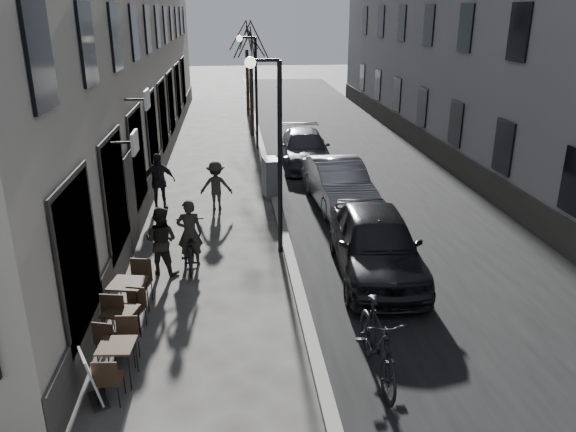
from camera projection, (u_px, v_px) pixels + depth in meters
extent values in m
plane|color=#3D3B38|center=(312.00, 393.00, 9.53)|extent=(120.00, 120.00, 0.00)
cube|color=black|center=(347.00, 157.00, 24.84)|extent=(7.30, 60.00, 0.00)
cube|color=gray|center=(264.00, 158.00, 24.47)|extent=(0.25, 60.00, 0.12)
cylinder|color=black|center=(280.00, 162.00, 14.27)|extent=(0.12, 0.12, 5.00)
cylinder|color=black|center=(265.00, 60.00, 13.37)|extent=(0.70, 0.08, 0.08)
sphere|color=#FFF2CC|center=(250.00, 62.00, 13.36)|extent=(0.28, 0.28, 0.28)
cylinder|color=black|center=(256.00, 95.00, 25.47)|extent=(0.12, 0.12, 5.00)
cylinder|color=black|center=(247.00, 37.00, 24.58)|extent=(0.70, 0.08, 0.08)
sphere|color=#FFF2CC|center=(239.00, 38.00, 24.56)|extent=(0.28, 0.28, 0.28)
cylinder|color=black|center=(252.00, 97.00, 28.45)|extent=(0.20, 0.20, 3.90)
cylinder|color=black|center=(248.00, 83.00, 34.05)|extent=(0.20, 0.20, 3.90)
cube|color=black|center=(116.00, 346.00, 9.61)|extent=(0.65, 0.65, 0.04)
cylinder|color=black|center=(100.00, 373.00, 9.50)|extent=(0.02, 0.02, 0.70)
cylinder|color=black|center=(130.00, 372.00, 9.51)|extent=(0.02, 0.02, 0.70)
cylinder|color=black|center=(108.00, 356.00, 9.97)|extent=(0.02, 0.02, 0.70)
cylinder|color=black|center=(137.00, 355.00, 9.98)|extent=(0.02, 0.02, 0.70)
cube|color=black|center=(120.00, 311.00, 10.74)|extent=(0.73, 0.73, 0.04)
cylinder|color=black|center=(104.00, 333.00, 10.67)|extent=(0.02, 0.02, 0.69)
cylinder|color=black|center=(129.00, 336.00, 10.59)|extent=(0.02, 0.02, 0.69)
cylinder|color=black|center=(116.00, 320.00, 11.13)|extent=(0.02, 0.02, 0.69)
cylinder|color=black|center=(140.00, 322.00, 11.05)|extent=(0.02, 0.02, 0.69)
cube|color=black|center=(127.00, 283.00, 11.56)|extent=(0.81, 0.81, 0.04)
cylinder|color=black|center=(111.00, 308.00, 11.46)|extent=(0.03, 0.03, 0.80)
cylinder|color=black|center=(138.00, 309.00, 11.41)|extent=(0.03, 0.03, 0.80)
cylinder|color=black|center=(121.00, 294.00, 12.01)|extent=(0.03, 0.03, 0.80)
cylinder|color=black|center=(148.00, 296.00, 11.96)|extent=(0.03, 0.03, 0.80)
cube|color=black|center=(99.00, 400.00, 9.34)|extent=(0.47, 0.61, 0.04)
cube|color=beige|center=(91.00, 377.00, 9.17)|extent=(0.43, 0.60, 0.92)
cube|color=#5A5A5C|center=(271.00, 178.00, 19.40)|extent=(0.60, 0.95, 1.35)
imported|color=black|center=(190.00, 245.00, 14.19)|extent=(0.78, 2.05, 1.07)
imported|color=black|center=(190.00, 233.00, 14.07)|extent=(0.65, 0.44, 1.74)
imported|color=black|center=(161.00, 241.00, 13.63)|extent=(1.02, 0.92, 1.72)
imported|color=#292724|center=(216.00, 186.00, 18.08)|extent=(1.05, 0.63, 1.60)
imported|color=black|center=(158.00, 182.00, 18.06)|extent=(1.17, 0.76, 1.86)
imported|color=black|center=(376.00, 243.00, 13.60)|extent=(2.24, 4.94, 1.65)
imported|color=gray|center=(339.00, 183.00, 18.49)|extent=(1.90, 4.68, 1.51)
imported|color=#31333B|center=(305.00, 149.00, 23.33)|extent=(2.14, 4.91, 1.41)
imported|color=black|center=(377.00, 343.00, 9.75)|extent=(0.68, 2.31, 1.38)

